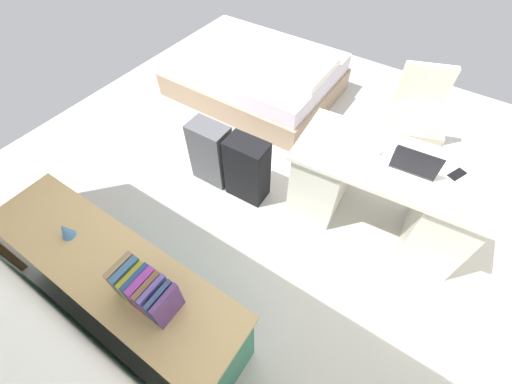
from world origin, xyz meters
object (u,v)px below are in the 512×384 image
object	(u,v)px
suitcase_black	(247,170)
office_chair	(412,123)
credenza	(126,288)
suitcase_spare_grey	(211,153)
desk	(381,192)
figurine_small	(65,231)
bed	(256,75)
laptop	(415,163)
computer_mouse	(378,150)
cell_phone_near_laptop	(457,174)

from	to	relation	value
suitcase_black	office_chair	bearing A→B (deg)	-130.25
office_chair	credenza	world-z (taller)	office_chair
suitcase_black	suitcase_spare_grey	xyz separation A→B (m)	(0.40, 0.02, -0.00)
office_chair	desk	bearing A→B (deg)	93.39
suitcase_spare_grey	figurine_small	distance (m)	1.42
suitcase_spare_grey	figurine_small	xyz separation A→B (m)	(-0.02, 1.34, 0.46)
bed	figurine_small	world-z (taller)	figurine_small
office_chair	credenza	bearing A→B (deg)	68.27
credenza	laptop	size ratio (longest dim) A/B	5.49
bed	computer_mouse	size ratio (longest dim) A/B	19.08
suitcase_black	laptop	distance (m)	1.33
credenza	computer_mouse	world-z (taller)	computer_mouse
cell_phone_near_laptop	desk	bearing A→B (deg)	41.67
cell_phone_near_laptop	figurine_small	world-z (taller)	figurine_small
desk	bed	xyz separation A→B (m)	(1.92, -1.04, -0.14)
office_chair	cell_phone_near_laptop	size ratio (longest dim) A/B	6.91
office_chair	bed	distance (m)	1.87
figurine_small	credenza	bearing A→B (deg)	-179.74
credenza	figurine_small	bearing A→B (deg)	0.26
office_chair	credenza	xyz separation A→B (m)	(1.06, 2.66, -0.06)
suitcase_spare_grey	cell_phone_near_laptop	distance (m)	1.98
suitcase_spare_grey	figurine_small	size ratio (longest dim) A/B	5.73
laptop	suitcase_black	bearing A→B (deg)	17.03
credenza	cell_phone_near_laptop	xyz separation A→B (m)	(-1.51, -1.83, 0.37)
cell_phone_near_laptop	figurine_small	distance (m)	2.60
desk	suitcase_black	size ratio (longest dim) A/B	2.36
office_chair	laptop	world-z (taller)	office_chair
desk	cell_phone_near_laptop	xyz separation A→B (m)	(-0.40, -0.13, 0.35)
credenza	suitcase_spare_grey	xyz separation A→B (m)	(0.36, -1.34, -0.05)
desk	bed	distance (m)	2.19
laptop	computer_mouse	world-z (taller)	laptop
suitcase_black	laptop	world-z (taller)	laptop
computer_mouse	desk	bearing A→B (deg)	162.00
suitcase_spare_grey	laptop	bearing A→B (deg)	-167.57
credenza	laptop	xyz separation A→B (m)	(-1.23, -1.72, 0.42)
cell_phone_near_laptop	figurine_small	xyz separation A→B (m)	(1.85, 1.83, 0.04)
desk	cell_phone_near_laptop	distance (m)	0.55
credenza	cell_phone_near_laptop	size ratio (longest dim) A/B	13.24
bed	suitcase_black	distance (m)	1.62
bed	computer_mouse	world-z (taller)	computer_mouse
figurine_small	office_chair	bearing A→B (deg)	-117.67
office_chair	bed	bearing A→B (deg)	-2.61
desk	figurine_small	bearing A→B (deg)	49.64
desk	cell_phone_near_laptop	bearing A→B (deg)	-162.48
bed	credenza	bearing A→B (deg)	106.36
bed	figurine_small	size ratio (longest dim) A/B	17.35
laptop	suitcase_spare_grey	bearing A→B (deg)	13.51
desk	credenza	size ratio (longest dim) A/B	0.83
credenza	figurine_small	size ratio (longest dim) A/B	16.36
cell_phone_near_laptop	bed	bearing A→B (deg)	2.72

